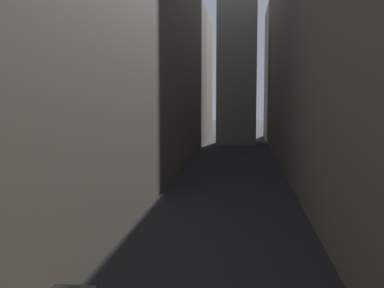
# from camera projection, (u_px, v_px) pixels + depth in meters

# --- Properties ---
(ground_plane) EXTENTS (264.00, 264.00, 0.00)m
(ground_plane) POSITION_uv_depth(u_px,v_px,m) (230.00, 182.00, 43.45)
(ground_plane) COLOR #232326
(building_block_left) EXTENTS (11.53, 108.00, 23.78)m
(building_block_left) POSITION_uv_depth(u_px,v_px,m) (117.00, 57.00, 45.53)
(building_block_left) COLOR #756B5B
(building_block_left) RESTS_ON ground
(building_block_right) EXTENTS (15.70, 108.00, 25.20)m
(building_block_right) POSITION_uv_depth(u_px,v_px,m) (375.00, 47.00, 42.74)
(building_block_right) COLOR #756B5B
(building_block_right) RESTS_ON ground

